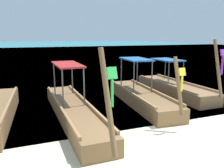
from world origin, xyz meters
TOP-DOWN VIEW (x-y plane):
  - ground at (0.00, 0.00)m, footprint 120.00×120.00m
  - sea_water at (0.00, 61.58)m, footprint 120.00×120.00m
  - longtail_boat_green_ribbon at (-1.64, 3.26)m, footprint 1.13×7.34m
  - longtail_boat_yellow_ribbon at (1.54, 3.98)m, footprint 1.69×5.97m
  - longtail_boat_violet_ribbon at (3.93, 4.90)m, footprint 1.30×5.80m

SIDE VIEW (x-z plane):
  - ground at x=0.00m, z-range 0.00..0.00m
  - sea_water at x=0.00m, z-range 0.00..0.00m
  - longtail_boat_green_ribbon at x=-1.64m, z-range -1.03..1.69m
  - longtail_boat_yellow_ribbon at x=1.54m, z-range -0.82..1.50m
  - longtail_boat_violet_ribbon at x=3.93m, z-range -1.07..1.76m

